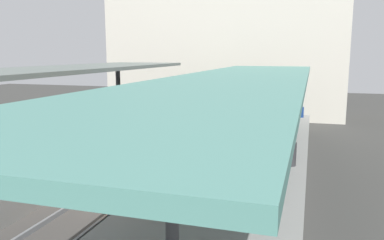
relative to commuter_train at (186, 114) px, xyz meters
name	(u,v)px	position (x,y,z in m)	size (l,w,h in m)	color
ground_plane	(115,200)	(0.00, -7.65, -1.73)	(80.00, 80.00, 0.00)	#383835
platform_left	(19,175)	(-3.80, -7.65, -1.23)	(4.40, 28.00, 1.00)	gray
platform_right	(228,198)	(3.80, -7.65, -1.23)	(4.40, 28.00, 1.00)	gray
track_ballast	(115,197)	(0.00, -7.65, -1.63)	(3.20, 28.00, 0.20)	#423F3D
rail_near_side	(95,190)	(-0.72, -7.65, -1.46)	(0.08, 28.00, 0.14)	slate
rail_far_side	(135,195)	(0.72, -7.65, -1.46)	(0.08, 28.00, 0.14)	slate
commuter_train	(186,114)	(0.00, 0.00, 0.00)	(2.78, 12.42, 3.10)	#2D5633
canopy_left	(38,72)	(-3.80, -6.25, 2.36)	(4.18, 21.00, 3.21)	#333335
canopy_right	(239,80)	(3.80, -6.25, 2.21)	(4.18, 21.00, 3.05)	#333335
platform_bench	(208,156)	(2.89, -6.60, -0.26)	(1.40, 0.41, 0.86)	black
platform_sign	(288,126)	(5.38, -6.65, 0.90)	(0.90, 0.08, 2.21)	#262628
litter_bin	(290,154)	(5.42, -5.28, -0.33)	(0.44, 0.44, 0.80)	#2D2D30
passenger_mid_platform	(41,138)	(-2.88, -7.49, 0.15)	(0.36, 0.36, 1.70)	navy
station_building_backdrop	(226,44)	(-0.65, 12.35, 3.77)	(18.00, 6.00, 11.00)	beige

